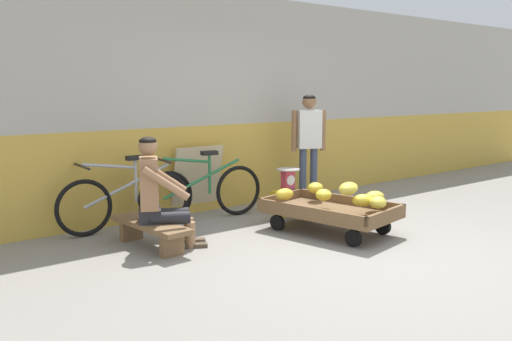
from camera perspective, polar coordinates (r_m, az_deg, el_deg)
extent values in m
plane|color=gray|center=(5.53, 12.06, -8.66)|extent=(80.00, 80.00, 0.00)
cube|color=gold|center=(7.47, -4.51, 0.47)|extent=(16.00, 0.30, 1.13)
cube|color=#A8A399|center=(7.41, -4.64, 11.43)|extent=(16.00, 0.30, 1.71)
cube|color=brown|center=(6.25, 7.66, -4.30)|extent=(1.10, 1.57, 0.05)
cube|color=brown|center=(5.91, 5.53, -4.27)|extent=(0.31, 1.42, 0.10)
cube|color=brown|center=(6.57, 9.60, -3.05)|extent=(0.31, 1.42, 0.10)
cube|color=brown|center=(6.63, 2.62, -2.81)|extent=(0.83, 0.20, 0.10)
cube|color=brown|center=(5.89, 13.38, -4.52)|extent=(0.83, 0.20, 0.10)
cylinder|color=black|center=(6.32, 2.22, -5.43)|extent=(0.08, 0.19, 0.18)
cylinder|color=black|center=(6.81, 5.56, -4.43)|extent=(0.08, 0.19, 0.18)
cylinder|color=black|center=(5.77, 10.10, -6.95)|extent=(0.08, 0.19, 0.18)
cylinder|color=black|center=(6.30, 13.07, -5.70)|extent=(0.08, 0.19, 0.18)
ellipsoid|color=yellow|center=(6.01, 11.07, -3.05)|extent=(0.29, 0.25, 0.13)
ellipsoid|color=gold|center=(6.24, 2.99, -2.47)|extent=(0.28, 0.23, 0.13)
ellipsoid|color=gold|center=(5.93, 12.56, -3.26)|extent=(0.30, 0.29, 0.13)
ellipsoid|color=yellow|center=(6.24, 7.05, -2.53)|extent=(0.30, 0.30, 0.13)
ellipsoid|color=gold|center=(6.22, 12.25, -2.69)|extent=(0.25, 0.19, 0.13)
ellipsoid|color=gold|center=(6.66, 6.20, -1.80)|extent=(0.30, 0.28, 0.13)
ellipsoid|color=gold|center=(5.90, 9.52, -1.93)|extent=(0.29, 0.25, 0.13)
ellipsoid|color=gold|center=(6.05, 9.64, -1.80)|extent=(0.27, 0.22, 0.13)
cube|color=brown|center=(5.71, -10.96, -5.52)|extent=(0.39, 1.12, 0.05)
cube|color=brown|center=(6.07, -12.85, -6.06)|extent=(0.25, 0.10, 0.22)
cube|color=brown|center=(5.43, -8.75, -7.67)|extent=(0.25, 0.10, 0.22)
cylinder|color=#9E704C|center=(5.84, -6.99, -6.21)|extent=(0.10, 0.10, 0.27)
cube|color=#4C3D2D|center=(5.88, -6.39, -7.27)|extent=(0.24, 0.18, 0.04)
cylinder|color=#232328|center=(5.79, -9.01, -4.52)|extent=(0.42, 0.29, 0.13)
cylinder|color=#9E704C|center=(5.67, -6.84, -6.67)|extent=(0.10, 0.10, 0.27)
cube|color=#4C3D2D|center=(5.71, -6.21, -7.76)|extent=(0.24, 0.18, 0.04)
cylinder|color=#232328|center=(5.61, -8.91, -4.93)|extent=(0.42, 0.29, 0.13)
cube|color=#232328|center=(5.69, -10.98, -4.59)|extent=(0.32, 0.35, 0.14)
cube|color=#9E704C|center=(5.62, -11.08, -1.31)|extent=(0.30, 0.37, 0.52)
cylinder|color=#9E704C|center=(5.82, -9.54, -0.68)|extent=(0.45, 0.28, 0.36)
cylinder|color=#9E704C|center=(5.43, -9.37, -1.35)|extent=(0.45, 0.28, 0.36)
sphere|color=#9E704C|center=(5.57, -11.19, 2.49)|extent=(0.19, 0.19, 0.19)
ellipsoid|color=black|center=(5.57, -11.21, 3.02)|extent=(0.17, 0.17, 0.09)
cube|color=gold|center=(7.12, 3.33, -3.34)|extent=(0.36, 0.28, 0.30)
cylinder|color=#28282D|center=(7.09, 3.34, -2.03)|extent=(0.20, 0.20, 0.03)
cube|color=#C6384C|center=(7.07, 3.35, -0.96)|extent=(0.16, 0.10, 0.24)
cylinder|color=white|center=(7.03, 3.64, -1.02)|extent=(0.13, 0.01, 0.13)
cylinder|color=#B2B5BA|center=(7.04, 3.36, 0.12)|extent=(0.30, 0.30, 0.01)
torus|color=black|center=(6.29, -17.47, -3.75)|extent=(0.64, 0.08, 0.64)
torus|color=black|center=(6.66, -9.09, -2.78)|extent=(0.64, 0.08, 0.64)
cylinder|color=#9EA0A5|center=(6.42, -13.22, -1.51)|extent=(1.03, 0.09, 0.43)
cylinder|color=#9EA0A5|center=(6.45, -12.41, -1.08)|extent=(0.04, 0.04, 0.48)
cylinder|color=#9EA0A5|center=(6.31, -15.01, 0.45)|extent=(0.62, 0.07, 0.12)
cube|color=black|center=(6.41, -12.48, 1.30)|extent=(0.20, 0.11, 0.05)
cylinder|color=black|center=(6.21, -17.66, 0.40)|extent=(0.05, 0.48, 0.03)
torus|color=black|center=(6.58, -9.56, -2.93)|extent=(0.64, 0.12, 0.64)
torus|color=black|center=(7.02, -1.84, -2.09)|extent=(0.64, 0.12, 0.64)
cylinder|color=#236B3D|center=(6.75, -5.60, -0.83)|extent=(1.03, 0.14, 0.43)
cylinder|color=#236B3D|center=(6.79, -4.85, -0.43)|extent=(0.04, 0.04, 0.48)
cylinder|color=#236B3D|center=(6.63, -7.22, 1.06)|extent=(0.62, 0.10, 0.12)
cube|color=black|center=(6.75, -4.88, 1.83)|extent=(0.21, 0.12, 0.05)
cylinder|color=black|center=(6.51, -9.66, 1.04)|extent=(0.08, 0.48, 0.03)
cube|color=#C6B289|center=(7.12, -6.17, -1.01)|extent=(0.70, 0.21, 0.89)
cylinder|color=#38425B|center=(7.67, 6.01, -0.61)|extent=(0.10, 0.10, 0.80)
cylinder|color=#38425B|center=(7.61, 4.88, -0.66)|extent=(0.10, 0.10, 0.80)
cube|color=silver|center=(7.56, 5.52, 4.30)|extent=(0.37, 0.32, 0.52)
cylinder|color=brown|center=(7.63, 7.01, 4.17)|extent=(0.07, 0.07, 0.56)
cylinder|color=brown|center=(7.50, 3.99, 4.13)|extent=(0.07, 0.07, 0.56)
sphere|color=brown|center=(7.54, 5.56, 7.15)|extent=(0.19, 0.19, 0.19)
ellipsoid|color=black|center=(7.54, 5.57, 7.54)|extent=(0.17, 0.17, 0.09)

